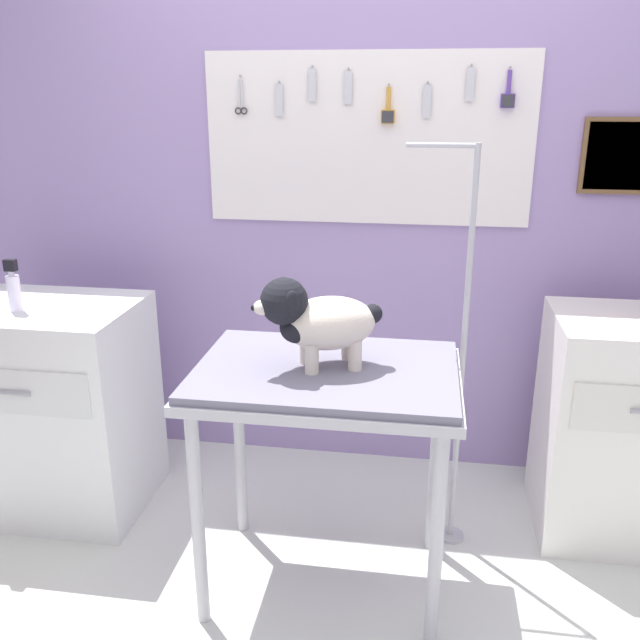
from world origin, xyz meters
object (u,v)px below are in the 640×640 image
(grooming_arm, at_px, (459,372))
(dog, at_px, (316,320))
(cabinet_right, at_px, (631,428))
(grooming_table, at_px, (326,394))
(counter_left, at_px, (49,406))

(grooming_arm, xyz_separation_m, dog, (-0.49, -0.34, 0.30))
(cabinet_right, bearing_deg, grooming_table, -155.83)
(grooming_arm, relative_size, counter_left, 1.73)
(cabinet_right, bearing_deg, counter_left, -175.94)
(dog, xyz_separation_m, cabinet_right, (1.18, 0.52, -0.57))
(grooming_arm, distance_m, cabinet_right, 0.77)
(grooming_table, xyz_separation_m, counter_left, (-1.24, 0.35, -0.31))
(dog, bearing_deg, grooming_arm, 35.07)
(dog, height_order, cabinet_right, dog)
(grooming_arm, bearing_deg, cabinet_right, 14.42)
(grooming_arm, xyz_separation_m, counter_left, (-1.70, 0.01, -0.27))
(dog, relative_size, counter_left, 0.46)
(dog, bearing_deg, cabinet_right, 23.75)
(counter_left, xyz_separation_m, cabinet_right, (2.40, 0.17, 0.00))
(grooming_arm, distance_m, dog, 0.66)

